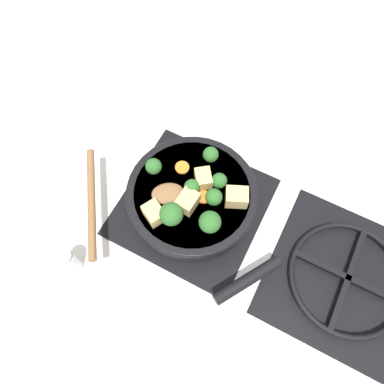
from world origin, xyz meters
TOP-DOWN VIEW (x-y plane):
  - ground_plane at (0.00, 0.00)m, footprint 2.40×2.40m
  - front_burner_grate at (0.00, 0.00)m, footprint 0.31×0.31m
  - rear_burner_grate at (0.00, 0.36)m, footprint 0.31×0.31m
  - skillet_pan at (0.00, 0.00)m, footprint 0.32×0.37m
  - wooden_spoon at (0.08, -0.12)m, footprint 0.23×0.25m
  - tofu_cube_center_large at (-0.02, 0.09)m, footprint 0.05×0.06m
  - tofu_cube_near_handle at (0.08, -0.04)m, footprint 0.05×0.05m
  - tofu_cube_east_chunk at (-0.03, 0.01)m, footprint 0.05×0.05m
  - tofu_cube_west_chunk at (0.03, 0.01)m, footprint 0.05×0.04m
  - broccoli_floret_near_spoon at (-0.00, -0.00)m, footprint 0.03×0.03m
  - broccoli_floret_center_top at (-0.01, -0.09)m, footprint 0.03×0.03m
  - broccoli_floret_east_rim at (0.00, 0.05)m, footprint 0.04×0.04m
  - broccoli_floret_west_rim at (0.05, 0.07)m, footprint 0.04×0.04m
  - broccoli_floret_north_edge at (-0.04, 0.04)m, footprint 0.03×0.03m
  - broccoli_floret_south_cluster at (0.07, -0.01)m, footprint 0.05×0.05m
  - broccoli_floret_mid_floret at (-0.09, 0.00)m, footprint 0.03×0.03m
  - carrot_slice_orange_thin at (-0.04, -0.04)m, footprint 0.03×0.03m
  - carrot_slice_near_center at (0.00, 0.03)m, footprint 0.03×0.03m
  - salt_shaker at (0.24, -0.16)m, footprint 0.04×0.04m

SIDE VIEW (x-z plane):
  - ground_plane at x=0.00m, z-range 0.00..0.00m
  - front_burner_grate at x=0.00m, z-range 0.00..0.03m
  - rear_burner_grate at x=0.00m, z-range 0.00..0.03m
  - salt_shaker at x=0.24m, z-range 0.00..0.09m
  - skillet_pan at x=0.00m, z-range 0.03..0.08m
  - carrot_slice_orange_thin at x=-0.04m, z-range 0.08..0.09m
  - carrot_slice_near_center at x=0.00m, z-range 0.08..0.09m
  - wooden_spoon at x=0.08m, z-range 0.08..0.10m
  - tofu_cube_east_chunk at x=-0.03m, z-range 0.08..0.11m
  - tofu_cube_near_handle at x=0.08m, z-range 0.08..0.11m
  - tofu_cube_west_chunk at x=0.03m, z-range 0.08..0.12m
  - tofu_cube_center_large at x=-0.02m, z-range 0.08..0.12m
  - broccoli_floret_north_edge at x=-0.04m, z-range 0.08..0.12m
  - broccoli_floret_near_spoon at x=0.00m, z-range 0.08..0.12m
  - broccoli_floret_mid_floret at x=-0.09m, z-range 0.08..0.12m
  - broccoli_floret_center_top at x=-0.01m, z-range 0.08..0.13m
  - broccoli_floret_east_rim at x=0.00m, z-range 0.08..0.13m
  - broccoli_floret_west_rim at x=0.05m, z-range 0.08..0.13m
  - broccoli_floret_south_cluster at x=0.07m, z-range 0.08..0.14m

